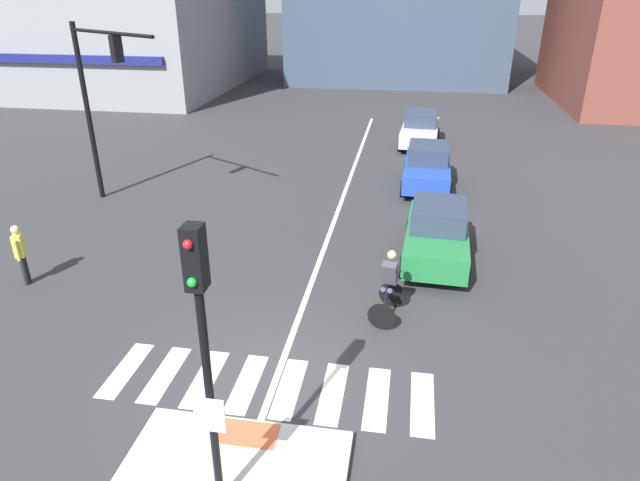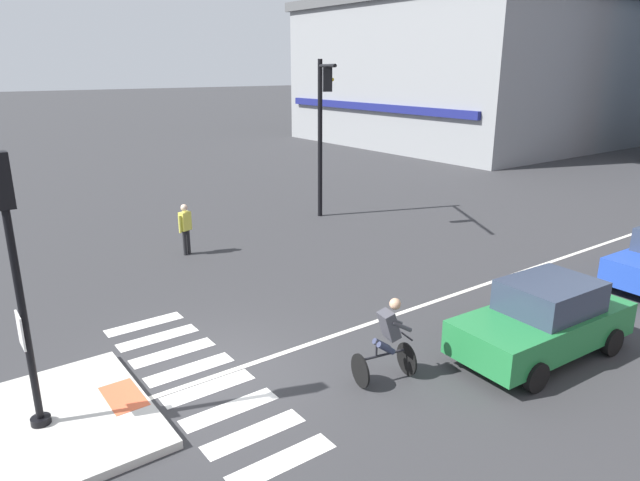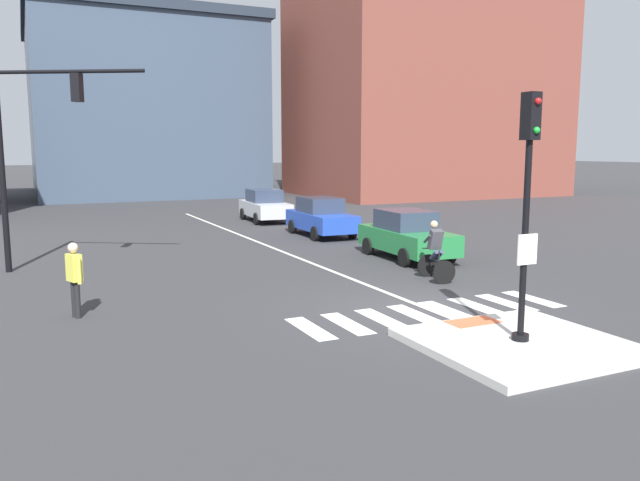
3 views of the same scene
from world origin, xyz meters
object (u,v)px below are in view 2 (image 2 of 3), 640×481
object	(u,v)px
pedestrian_at_curb_left	(185,225)
car_green_eastbound_mid	(544,319)
traffic_light_mast	(323,118)
cyclist	(388,339)
signal_pole	(15,270)

from	to	relation	value
pedestrian_at_curb_left	car_green_eastbound_mid	bearing A→B (deg)	17.01
car_green_eastbound_mid	pedestrian_at_curb_left	size ratio (longest dim) A/B	2.50
traffic_light_mast	car_green_eastbound_mid	distance (m)	12.16
traffic_light_mast	car_green_eastbound_mid	xyz separation A→B (m)	(11.41, -2.70, -3.21)
cyclist	signal_pole	bearing A→B (deg)	-110.77
car_green_eastbound_mid	cyclist	bearing A→B (deg)	-109.88
traffic_light_mast	car_green_eastbound_mid	size ratio (longest dim) A/B	1.47
signal_pole	car_green_eastbound_mid	size ratio (longest dim) A/B	1.08
pedestrian_at_curb_left	signal_pole	bearing A→B (deg)	-38.38
signal_pole	pedestrian_at_curb_left	xyz separation A→B (m)	(-7.33, 5.81, -1.90)
car_green_eastbound_mid	cyclist	world-z (taller)	cyclist
traffic_light_mast	pedestrian_at_curb_left	world-z (taller)	traffic_light_mast
car_green_eastbound_mid	pedestrian_at_curb_left	bearing A→B (deg)	-162.99
traffic_light_mast	pedestrian_at_curb_left	xyz separation A→B (m)	(0.69, -5.98, -3.04)
signal_pole	car_green_eastbound_mid	xyz separation A→B (m)	(3.39, 9.08, -2.07)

